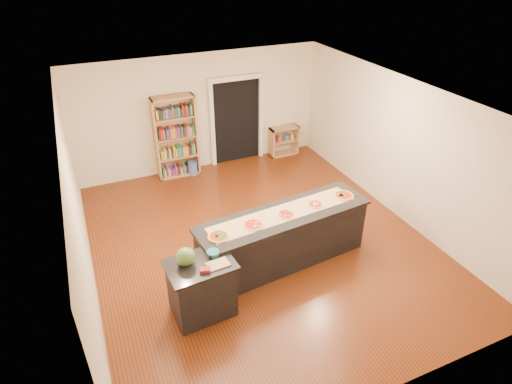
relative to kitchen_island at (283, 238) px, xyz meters
name	(u,v)px	position (x,y,z in m)	size (l,w,h in m)	color
room	(261,178)	(-0.14, 0.67, 0.89)	(6.00, 7.00, 2.80)	beige
doorway	(237,116)	(0.76, 4.14, 0.69)	(1.40, 0.09, 2.21)	black
kitchen_island	(283,238)	(0.00, 0.00, 0.00)	(3.09, 0.84, 1.02)	black
side_counter	(202,288)	(-1.66, -0.59, -0.03)	(0.97, 0.71, 0.96)	black
bookshelf	(176,137)	(-0.84, 3.95, 0.47)	(0.98, 0.35, 1.96)	tan
low_shelf	(284,141)	(2.01, 3.96, -0.13)	(0.77, 0.33, 0.77)	tan
waste_bin	(193,168)	(-0.53, 3.82, -0.35)	(0.22, 0.22, 0.33)	#4D60AB
kraft_paper	(284,213)	(0.00, 0.02, 0.51)	(2.68, 0.48, 0.00)	tan
watermelon	(185,257)	(-1.84, -0.52, 0.58)	(0.27, 0.27, 0.27)	#144214
cutting_board	(218,264)	(-1.43, -0.72, 0.46)	(0.32, 0.21, 0.02)	tan
package_red	(205,270)	(-1.64, -0.78, 0.47)	(0.15, 0.11, 0.05)	maroon
package_teal	(213,253)	(-1.42, -0.49, 0.48)	(0.19, 0.19, 0.07)	#195966
pizza_a	(219,236)	(-1.22, -0.17, 0.52)	(0.34, 0.34, 0.02)	tan
pizza_b	(253,225)	(-0.61, -0.10, 0.52)	(0.35, 0.35, 0.02)	tan
pizza_c	(286,214)	(0.00, -0.04, 0.52)	(0.29, 0.29, 0.02)	tan
pizza_d	(315,204)	(0.62, 0.04, 0.52)	(0.29, 0.29, 0.02)	tan
pizza_e	(343,195)	(1.23, 0.09, 0.52)	(0.35, 0.35, 0.02)	tan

